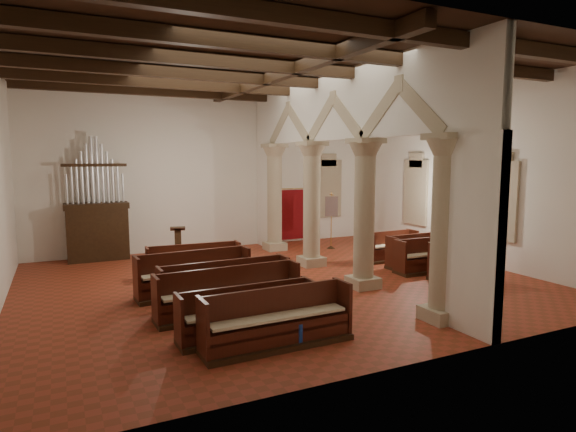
% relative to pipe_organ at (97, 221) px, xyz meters
% --- Properties ---
extents(floor, '(14.00, 14.00, 0.00)m').
position_rel_pipe_organ_xyz_m(floor, '(4.50, -5.50, -1.37)').
color(floor, maroon).
rests_on(floor, ground).
extents(ceiling, '(14.00, 14.00, 0.00)m').
position_rel_pipe_organ_xyz_m(ceiling, '(4.50, -5.50, 4.63)').
color(ceiling, '#341D11').
rests_on(ceiling, wall_back).
extents(wall_back, '(14.00, 0.02, 6.00)m').
position_rel_pipe_organ_xyz_m(wall_back, '(4.50, 0.50, 1.63)').
color(wall_back, white).
rests_on(wall_back, floor).
extents(wall_front, '(14.00, 0.02, 6.00)m').
position_rel_pipe_organ_xyz_m(wall_front, '(4.50, -11.50, 1.63)').
color(wall_front, white).
rests_on(wall_front, floor).
extents(wall_right, '(0.02, 12.00, 6.00)m').
position_rel_pipe_organ_xyz_m(wall_right, '(11.50, -5.50, 1.63)').
color(wall_right, white).
rests_on(wall_right, floor).
extents(ceiling_beams, '(13.80, 11.80, 0.30)m').
position_rel_pipe_organ_xyz_m(ceiling_beams, '(4.50, -5.50, 4.45)').
color(ceiling_beams, '#311F0F').
rests_on(ceiling_beams, wall_back).
extents(arcade, '(0.90, 11.90, 6.00)m').
position_rel_pipe_organ_xyz_m(arcade, '(6.30, -5.50, 2.19)').
color(arcade, tan).
rests_on(arcade, floor).
extents(window_right_a, '(0.03, 1.00, 2.20)m').
position_rel_pipe_organ_xyz_m(window_right_a, '(11.48, -7.00, 0.83)').
color(window_right_a, '#367A61').
rests_on(window_right_a, wall_right).
extents(window_right_b, '(0.03, 1.00, 2.20)m').
position_rel_pipe_organ_xyz_m(window_right_b, '(11.48, -3.00, 0.83)').
color(window_right_b, '#367A61').
rests_on(window_right_b, wall_right).
extents(window_back, '(1.00, 0.03, 2.20)m').
position_rel_pipe_organ_xyz_m(window_back, '(9.50, 0.48, 0.83)').
color(window_back, '#367A61').
rests_on(window_back, wall_back).
extents(pipe_organ, '(2.10, 0.85, 4.40)m').
position_rel_pipe_organ_xyz_m(pipe_organ, '(0.00, 0.00, 0.00)').
color(pipe_organ, '#311F0F').
rests_on(pipe_organ, floor).
extents(lectern, '(0.57, 0.59, 1.25)m').
position_rel_pipe_organ_xyz_m(lectern, '(2.47, -1.44, -0.86)').
color(lectern, '#31200F').
rests_on(lectern, floor).
extents(dossal_curtain, '(1.80, 0.07, 2.17)m').
position_rel_pipe_organ_xyz_m(dossal_curtain, '(8.00, 0.42, -0.21)').
color(dossal_curtain, maroon).
rests_on(dossal_curtain, floor).
extents(processional_banner, '(0.49, 0.63, 2.22)m').
position_rel_pipe_organ_xyz_m(processional_banner, '(8.43, -1.68, -0.60)').
color(processional_banner, '#311F0F').
rests_on(processional_banner, floor).
extents(hymnal_box_a, '(0.43, 0.38, 0.36)m').
position_rel_pipe_organ_xyz_m(hymnal_box_a, '(2.92, -9.87, -1.09)').
color(hymnal_box_a, navy).
rests_on(hymnal_box_a, floor).
extents(hymnal_box_b, '(0.35, 0.29, 0.34)m').
position_rel_pipe_organ_xyz_m(hymnal_box_b, '(4.79, -7.91, -1.10)').
color(hymnal_box_b, navy).
rests_on(hymnal_box_b, floor).
extents(hymnal_box_c, '(0.44, 0.39, 0.37)m').
position_rel_pipe_organ_xyz_m(hymnal_box_c, '(3.19, -5.70, -1.09)').
color(hymnal_box_c, navy).
rests_on(hymnal_box_c, floor).
extents(tube_heater_a, '(0.86, 0.19, 0.09)m').
position_rel_pipe_organ_xyz_m(tube_heater_a, '(1.60, -9.42, -1.21)').
color(tube_heater_a, silver).
rests_on(tube_heater_a, floor).
extents(tube_heater_b, '(0.92, 0.16, 0.09)m').
position_rel_pipe_organ_xyz_m(tube_heater_b, '(2.28, -9.74, -1.21)').
color(tube_heater_b, white).
rests_on(tube_heater_b, floor).
extents(nave_pew_0, '(2.99, 0.80, 1.11)m').
position_rel_pipe_organ_xyz_m(nave_pew_0, '(2.47, -9.78, -1.01)').
color(nave_pew_0, '#311F0F').
rests_on(nave_pew_0, floor).
extents(nave_pew_1, '(2.85, 0.74, 1.02)m').
position_rel_pipe_organ_xyz_m(nave_pew_1, '(2.15, -9.07, -1.03)').
color(nave_pew_1, '#311F0F').
rests_on(nave_pew_1, floor).
extents(nave_pew_2, '(3.39, 0.86, 1.08)m').
position_rel_pipe_organ_xyz_m(nave_pew_2, '(2.24, -7.63, -1.02)').
color(nave_pew_2, '#311F0F').
rests_on(nave_pew_2, floor).
extents(nave_pew_3, '(3.20, 0.84, 1.09)m').
position_rel_pipe_organ_xyz_m(nave_pew_3, '(2.36, -6.98, -1.01)').
color(nave_pew_3, '#311F0F').
rests_on(nave_pew_3, floor).
extents(nave_pew_4, '(3.00, 0.94, 1.15)m').
position_rel_pipe_organ_xyz_m(nave_pew_4, '(1.92, -5.70, -0.99)').
color(nave_pew_4, '#311F0F').
rests_on(nave_pew_4, floor).
extents(nave_pew_5, '(2.61, 0.71, 0.95)m').
position_rel_pipe_organ_xyz_m(nave_pew_5, '(2.38, -4.94, -1.06)').
color(nave_pew_5, '#311F0F').
rests_on(nave_pew_5, floor).
extents(nave_pew_6, '(2.83, 0.77, 0.95)m').
position_rel_pipe_organ_xyz_m(nave_pew_6, '(2.45, -3.67, -1.06)').
color(nave_pew_6, '#311F0F').
rests_on(nave_pew_6, floor).
extents(aisle_pew_0, '(1.88, 0.85, 1.12)m').
position_rel_pipe_organ_xyz_m(aisle_pew_0, '(9.37, -7.49, -0.99)').
color(aisle_pew_0, '#311F0F').
rests_on(aisle_pew_0, floor).
extents(aisle_pew_1, '(1.81, 0.77, 1.06)m').
position_rel_pipe_organ_xyz_m(aisle_pew_1, '(8.96, -6.36, -1.01)').
color(aisle_pew_1, '#311F0F').
rests_on(aisle_pew_1, floor).
extents(aisle_pew_2, '(2.12, 0.82, 1.07)m').
position_rel_pipe_organ_xyz_m(aisle_pew_2, '(9.28, -5.67, -1.01)').
color(aisle_pew_2, '#311F0F').
rests_on(aisle_pew_2, floor).
extents(aisle_pew_3, '(2.02, 0.77, 1.01)m').
position_rel_pipe_organ_xyz_m(aisle_pew_3, '(9.19, -4.49, -1.03)').
color(aisle_pew_3, '#311F0F').
rests_on(aisle_pew_3, floor).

